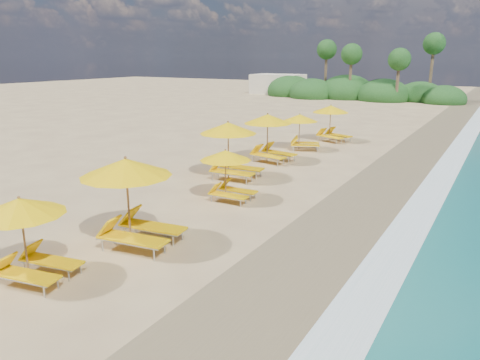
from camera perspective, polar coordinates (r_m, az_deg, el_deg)
The scene contains 12 objects.
ground at distance 16.15m, azimuth -0.00°, elevation -4.11°, with size 160.00×160.00×0.00m, color tan.
wet_sand at distance 14.65m, azimuth 13.67°, elevation -6.63°, with size 4.00×160.00×0.01m, color olive.
surf_foam at distance 14.19m, azimuth 24.22°, elevation -8.25°, with size 4.00×160.00×0.01m.
station_2 at distance 12.19m, azimuth -25.04°, elevation -6.16°, with size 2.60×2.49×2.16m.
station_3 at distance 13.36m, azimuth -13.22°, elevation -2.01°, with size 3.13×2.97×2.66m.
station_4 at distance 17.26m, azimuth -1.39°, elevation 1.04°, with size 2.18×2.02×1.99m.
station_5 at distance 20.35m, azimuth -0.98°, elevation 4.24°, with size 2.93×2.74×2.61m.
station_6 at distance 23.81m, azimuth 3.85°, elevation 5.74°, with size 3.03×2.89×2.53m.
station_7 at distance 27.04m, azimuth 7.83°, elevation 6.32°, with size 2.82×2.81×2.15m.
station_8 at distance 30.14m, azimuth 11.54°, elevation 7.31°, with size 3.05×3.00×2.37m.
treeline at distance 61.39m, azimuth 14.08°, elevation 10.80°, with size 25.80×8.80×9.74m.
beach_building at distance 68.08m, azimuth 4.79°, elevation 11.95°, with size 7.00×5.00×2.80m, color beige.
Camera 1 is at (7.77, -13.10, 5.38)m, focal length 33.91 mm.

